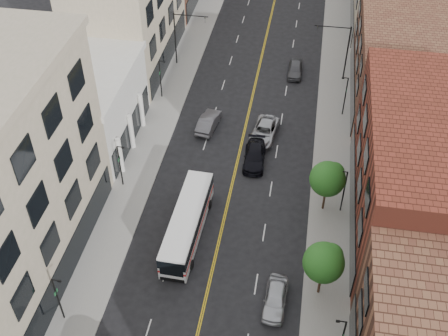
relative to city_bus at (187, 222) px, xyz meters
The scene contains 20 objects.
sidewalk_left 17.94m from the city_bus, 113.09° to the left, with size 4.00×110.00×0.15m, color gray.
sidewalk_right 21.01m from the city_bus, 51.68° to the left, with size 4.00×110.00×0.15m, color gray.
bldg_l_white 18.87m from the city_bus, 138.40° to the left, with size 10.00×14.00×8.00m, color silver.
bldg_r_mid 21.16m from the city_bus, 15.22° to the left, with size 10.00×22.00×12.00m, color #5D2418.
bldg_r_far_a 33.31m from the city_bus, 52.90° to the left, with size 10.00×20.00×10.00m, color brown.
tree_r_2 13.39m from the city_bus, 19.94° to the right, with size 3.40×3.40×5.59m.
tree_r_3 13.77m from the city_bus, 23.99° to the left, with size 3.40×3.40×5.59m.
lamp_l_1 13.29m from the city_bus, 127.00° to the right, with size 0.81×0.55×5.05m.
lamp_l_2 9.72m from the city_bus, 145.66° to the left, with size 0.81×0.55×5.05m.
lamp_l_3 22.90m from the city_bus, 110.37° to the left, with size 0.81×0.55×5.05m.
lamp_r_2 15.02m from the city_bus, 21.31° to the left, with size 0.81×0.55×5.05m.
lamp_r_3 25.61m from the city_bus, 56.96° to the left, with size 0.81×0.55×5.05m.
signal_mast_left 30.47m from the city_bus, 103.88° to the left, with size 4.49×0.18×7.20m.
signal_mast_right 32.42m from the city_bus, 65.75° to the left, with size 4.49×0.18×7.20m.
city_bus is the anchor object (origin of this frame).
car_parked_far 10.86m from the city_bus, 35.71° to the right, with size 1.89×4.69×1.60m, color #B7B9C0.
car_lane_behind 16.48m from the city_bus, 94.09° to the left, with size 1.75×5.01×1.65m, color #58575D.
car_lane_a 12.37m from the city_bus, 67.13° to the left, with size 2.23×5.48×1.59m, color black.
car_lane_b 16.68m from the city_bus, 71.33° to the left, with size 2.66×5.77×1.60m, color #ACAEB4.
car_lane_c 30.50m from the city_bus, 75.20° to the left, with size 1.83×4.55×1.55m, color #4C4D51.
Camera 1 is at (6.19, -15.39, 39.67)m, focal length 45.00 mm.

